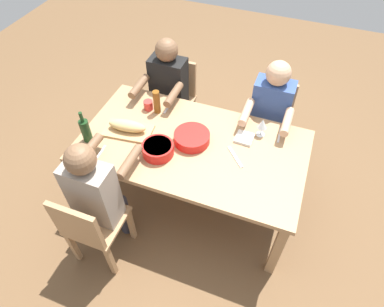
% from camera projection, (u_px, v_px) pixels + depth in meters
% --- Properties ---
extents(ground_plane, '(8.00, 8.00, 0.00)m').
position_uv_depth(ground_plane, '(192.00, 197.00, 3.25)').
color(ground_plane, brown).
extents(dining_table, '(1.82, 1.01, 0.74)m').
position_uv_depth(dining_table, '(192.00, 151.00, 2.75)').
color(dining_table, '#A87F56').
rests_on(dining_table, ground_plane).
extents(chair_far_left, '(0.40, 0.40, 0.85)m').
position_uv_depth(chair_far_left, '(175.00, 95.00, 3.52)').
color(chair_far_left, '#A87F56').
rests_on(chair_far_left, ground_plane).
extents(diner_far_left, '(0.41, 0.53, 1.20)m').
position_uv_depth(diner_far_left, '(167.00, 89.00, 3.25)').
color(diner_far_left, '#2D2D38').
rests_on(diner_far_left, ground_plane).
extents(chair_near_left, '(0.40, 0.40, 0.85)m').
position_uv_depth(chair_near_left, '(90.00, 226.00, 2.49)').
color(chair_near_left, '#A87F56').
rests_on(chair_near_left, ground_plane).
extents(diner_near_left, '(0.41, 0.53, 1.20)m').
position_uv_depth(diner_near_left, '(97.00, 191.00, 2.44)').
color(diner_near_left, '#2D2D38').
rests_on(diner_near_left, ground_plane).
extents(chair_far_right, '(0.40, 0.40, 0.85)m').
position_uv_depth(chair_far_right, '(269.00, 118.00, 3.29)').
color(chair_far_right, '#A87F56').
rests_on(chair_far_right, ground_plane).
extents(diner_far_right, '(0.41, 0.53, 1.20)m').
position_uv_depth(diner_far_right, '(269.00, 113.00, 3.01)').
color(diner_far_right, '#2D2D38').
rests_on(diner_far_right, ground_plane).
extents(serving_bowl_greens, '(0.29, 0.29, 0.08)m').
position_uv_depth(serving_bowl_greens, '(192.00, 137.00, 2.69)').
color(serving_bowl_greens, red).
rests_on(serving_bowl_greens, dining_table).
extents(serving_bowl_pasta, '(0.25, 0.25, 0.09)m').
position_uv_depth(serving_bowl_pasta, '(158.00, 149.00, 2.59)').
color(serving_bowl_pasta, red).
rests_on(serving_bowl_pasta, dining_table).
extents(cutting_board, '(0.42, 0.27, 0.02)m').
position_uv_depth(cutting_board, '(128.00, 131.00, 2.79)').
color(cutting_board, tan).
rests_on(cutting_board, dining_table).
extents(bread_loaf, '(0.33, 0.15, 0.09)m').
position_uv_depth(bread_loaf, '(127.00, 126.00, 2.75)').
color(bread_loaf, tan).
rests_on(bread_loaf, cutting_board).
extents(wine_bottle, '(0.08, 0.08, 0.29)m').
position_uv_depth(wine_bottle, '(86.00, 130.00, 2.65)').
color(wine_bottle, '#193819').
rests_on(wine_bottle, dining_table).
extents(beer_bottle, '(0.06, 0.06, 0.22)m').
position_uv_depth(beer_bottle, '(157.00, 102.00, 2.88)').
color(beer_bottle, brown).
rests_on(beer_bottle, dining_table).
extents(wine_glass, '(0.08, 0.08, 0.17)m').
position_uv_depth(wine_glass, '(262.00, 124.00, 2.68)').
color(wine_glass, silver).
rests_on(wine_glass, dining_table).
extents(cup_far_left, '(0.08, 0.08, 0.08)m').
position_uv_depth(cup_far_left, '(148.00, 105.00, 2.95)').
color(cup_far_left, red).
rests_on(cup_far_left, dining_table).
extents(fork_far_left, '(0.02, 0.17, 0.01)m').
position_uv_depth(fork_far_left, '(168.00, 107.00, 2.99)').
color(fork_far_left, silver).
rests_on(fork_far_left, dining_table).
extents(fork_near_left, '(0.02, 0.17, 0.01)m').
position_uv_depth(fork_near_left, '(100.00, 153.00, 2.63)').
color(fork_near_left, silver).
rests_on(fork_near_left, dining_table).
extents(fork_far_right, '(0.02, 0.17, 0.01)m').
position_uv_depth(fork_far_right, '(279.00, 135.00, 2.76)').
color(fork_far_right, silver).
rests_on(fork_far_right, dining_table).
extents(carving_knife, '(0.17, 0.19, 0.01)m').
position_uv_depth(carving_knife, '(235.00, 157.00, 2.60)').
color(carving_knife, silver).
rests_on(carving_knife, dining_table).
extents(napkin_stack, '(0.15, 0.15, 0.02)m').
position_uv_depth(napkin_stack, '(244.00, 138.00, 2.73)').
color(napkin_stack, white).
rests_on(napkin_stack, dining_table).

